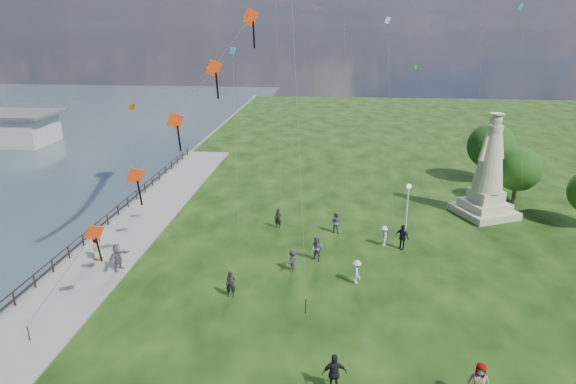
# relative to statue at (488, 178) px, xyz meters

# --- Properties ---
(waterfront) EXTENTS (200.00, 200.00, 1.51)m
(waterfront) POSITION_rel_statue_xyz_m (-30.03, -10.48, -3.37)
(waterfront) COLOR #32414B
(waterfront) RESTS_ON ground
(statue) EXTENTS (5.70, 5.70, 8.76)m
(statue) POSITION_rel_statue_xyz_m (0.00, 0.00, 0.00)
(statue) COLOR beige
(statue) RESTS_ON ground
(lamppost) EXTENTS (0.38, 0.38, 4.06)m
(lamppost) POSITION_rel_statue_xyz_m (-7.23, -4.63, -0.38)
(lamppost) COLOR silver
(lamppost) RESTS_ON ground
(tree_row) EXTENTS (8.73, 15.62, 6.14)m
(tree_row) POSITION_rel_statue_xyz_m (4.16, 5.17, 0.13)
(tree_row) COLOR #382314
(tree_row) RESTS_ON ground
(person_0) EXTENTS (0.66, 0.50, 1.64)m
(person_0) POSITION_rel_statue_xyz_m (-18.89, -15.09, -2.49)
(person_0) COLOR black
(person_0) RESTS_ON ground
(person_1) EXTENTS (1.03, 0.89, 1.82)m
(person_1) POSITION_rel_statue_xyz_m (-13.94, -9.97, -2.40)
(person_1) COLOR #595960
(person_1) RESTS_ON ground
(person_2) EXTENTS (0.81, 1.12, 1.56)m
(person_2) POSITION_rel_statue_xyz_m (-11.33, -12.78, -2.53)
(person_2) COLOR silver
(person_2) RESTS_ON ground
(person_3) EXTENTS (1.21, 0.78, 1.91)m
(person_3) POSITION_rel_statue_xyz_m (-12.67, -22.47, -2.35)
(person_3) COLOR black
(person_3) RESTS_ON ground
(person_4) EXTENTS (1.05, 0.79, 1.92)m
(person_4) POSITION_rel_statue_xyz_m (-6.50, -22.47, -2.35)
(person_4) COLOR #595960
(person_4) RESTS_ON ground
(person_5) EXTENTS (1.29, 1.91, 1.89)m
(person_5) POSITION_rel_statue_xyz_m (-26.91, -12.77, -2.36)
(person_5) COLOR #595960
(person_5) RESTS_ON ground
(person_6) EXTENTS (0.65, 0.49, 1.62)m
(person_6) POSITION_rel_statue_xyz_m (-17.26, -4.54, -2.50)
(person_6) COLOR black
(person_6) RESTS_ON ground
(person_7) EXTENTS (0.97, 0.81, 1.73)m
(person_7) POSITION_rel_statue_xyz_m (-12.66, -4.99, -2.44)
(person_7) COLOR #595960
(person_7) RESTS_ON ground
(person_8) EXTENTS (0.62, 1.05, 1.54)m
(person_8) POSITION_rel_statue_xyz_m (-9.13, -7.08, -2.53)
(person_8) COLOR silver
(person_8) RESTS_ON ground
(person_9) EXTENTS (1.20, 1.17, 1.90)m
(person_9) POSITION_rel_statue_xyz_m (-7.87, -7.50, -2.36)
(person_9) COLOR black
(person_9) RESTS_ON ground
(person_10) EXTENTS (0.75, 0.99, 1.79)m
(person_10) POSITION_rel_statue_xyz_m (-29.00, -11.42, -2.41)
(person_10) COLOR #595960
(person_10) RESTS_ON ground
(person_11) EXTENTS (0.77, 1.47, 1.52)m
(person_11) POSITION_rel_statue_xyz_m (-15.49, -11.51, -2.55)
(person_11) COLOR #595960
(person_11) RESTS_ON ground
(red_kite_train) EXTENTS (10.84, 9.35, 16.39)m
(red_kite_train) POSITION_rel_statue_xyz_m (-21.82, -14.88, 6.80)
(red_kite_train) COLOR black
(red_kite_train) RESTS_ON ground
(small_kites) EXTENTS (32.69, 18.18, 22.83)m
(small_kites) POSITION_rel_statue_xyz_m (-11.50, 3.13, 9.96)
(small_kites) COLOR teal
(small_kites) RESTS_ON ground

